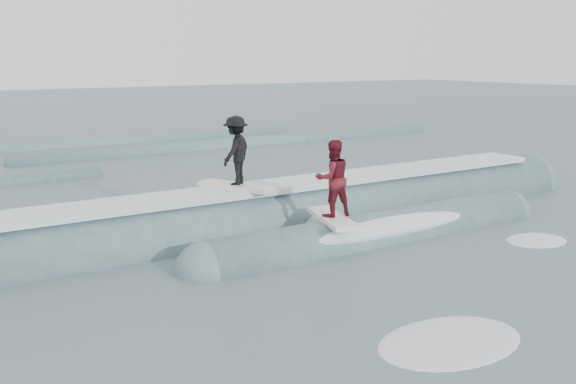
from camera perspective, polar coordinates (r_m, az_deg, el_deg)
ground at (r=12.39m, az=9.13°, el=-7.89°), size 160.00×160.00×0.00m
breaking_wave at (r=15.73m, az=0.08°, el=-3.27°), size 21.97×3.82×2.07m
surfer_black at (r=15.14m, az=-4.64°, el=3.40°), size 1.35×2.04×1.72m
surfer_red at (r=14.02m, az=3.98°, el=0.83°), size 1.10×2.07×1.79m
whitewater at (r=11.57m, az=15.34°, el=-9.64°), size 15.04×6.97×0.10m
far_swells at (r=27.52m, az=-17.53°, el=2.66°), size 41.50×8.65×0.80m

